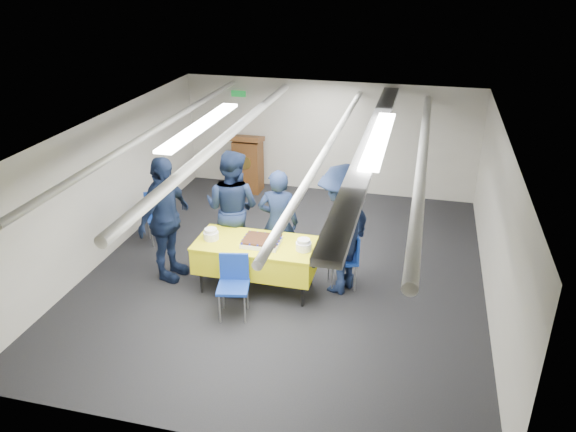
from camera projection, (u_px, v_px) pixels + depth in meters
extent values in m
plane|color=black|center=(287.00, 270.00, 8.89)|extent=(7.00, 7.00, 0.00)
cube|color=beige|center=(328.00, 138.00, 11.48)|extent=(6.00, 0.02, 2.30)
cube|color=beige|center=(108.00, 186.00, 9.06)|extent=(0.02, 7.00, 2.30)
cube|color=beige|center=(496.00, 225.00, 7.75)|extent=(0.02, 7.00, 2.30)
cube|color=silver|center=(287.00, 130.00, 7.93)|extent=(6.00, 7.00, 0.02)
cylinder|color=silver|center=(158.00, 128.00, 8.41)|extent=(0.10, 6.90, 0.10)
cylinder|color=silver|center=(227.00, 136.00, 8.19)|extent=(0.14, 6.90, 0.14)
cylinder|color=silver|center=(328.00, 146.00, 7.87)|extent=(0.10, 6.90, 0.10)
cylinder|color=silver|center=(423.00, 156.00, 7.61)|extent=(0.14, 6.90, 0.14)
cube|color=gray|center=(372.00, 143.00, 7.70)|extent=(0.28, 6.90, 0.08)
cube|color=white|center=(201.00, 126.00, 8.22)|extent=(0.25, 2.60, 0.04)
cube|color=white|center=(379.00, 138.00, 7.65)|extent=(0.25, 2.60, 0.04)
cube|color=#0C591E|center=(238.00, 94.00, 11.54)|extent=(0.30, 0.04, 0.12)
cylinder|color=black|center=(201.00, 282.00, 8.24)|extent=(0.04, 0.04, 0.36)
cylinder|color=black|center=(302.00, 295.00, 7.91)|extent=(0.04, 0.04, 0.36)
cylinder|color=black|center=(216.00, 262.00, 8.78)|extent=(0.04, 0.04, 0.36)
cylinder|color=black|center=(311.00, 274.00, 8.45)|extent=(0.04, 0.04, 0.36)
cube|color=yellow|center=(256.00, 256.00, 8.19)|extent=(1.74, 0.83, 0.39)
cube|color=yellow|center=(256.00, 243.00, 8.10)|extent=(1.76, 0.85, 0.03)
cube|color=white|center=(262.00, 242.00, 8.04)|extent=(0.53, 0.42, 0.06)
cube|color=black|center=(262.00, 239.00, 8.02)|extent=(0.51, 0.40, 0.03)
sphere|color=#0F1892|center=(242.00, 244.00, 7.90)|extent=(0.04, 0.04, 0.04)
sphere|color=#0F1892|center=(250.00, 232.00, 8.24)|extent=(0.04, 0.04, 0.04)
sphere|color=#0F1892|center=(250.00, 244.00, 7.88)|extent=(0.04, 0.04, 0.04)
sphere|color=#0F1892|center=(258.00, 233.00, 8.21)|extent=(0.04, 0.04, 0.04)
sphere|color=#0F1892|center=(258.00, 245.00, 7.85)|extent=(0.04, 0.04, 0.04)
sphere|color=#0F1892|center=(265.00, 234.00, 8.19)|extent=(0.04, 0.04, 0.04)
sphere|color=#0F1892|center=(266.00, 246.00, 7.83)|extent=(0.04, 0.04, 0.04)
sphere|color=#0F1892|center=(273.00, 234.00, 8.16)|extent=(0.04, 0.04, 0.04)
sphere|color=#0F1892|center=(274.00, 247.00, 7.80)|extent=(0.04, 0.04, 0.04)
sphere|color=#0F1892|center=(281.00, 235.00, 8.14)|extent=(0.04, 0.04, 0.04)
sphere|color=#0F1892|center=(243.00, 240.00, 7.99)|extent=(0.04, 0.04, 0.04)
sphere|color=#0F1892|center=(277.00, 244.00, 7.88)|extent=(0.04, 0.04, 0.04)
sphere|color=#0F1892|center=(245.00, 237.00, 8.08)|extent=(0.04, 0.04, 0.04)
sphere|color=#0F1892|center=(279.00, 241.00, 7.97)|extent=(0.04, 0.04, 0.04)
sphere|color=#0F1892|center=(247.00, 235.00, 8.16)|extent=(0.04, 0.04, 0.04)
sphere|color=#0F1892|center=(280.00, 238.00, 8.05)|extent=(0.04, 0.04, 0.04)
cylinder|color=white|center=(211.00, 235.00, 8.18)|extent=(0.22, 0.22, 0.11)
cylinder|color=white|center=(211.00, 230.00, 8.14)|extent=(0.18, 0.18, 0.05)
cylinder|color=white|center=(304.00, 246.00, 7.87)|extent=(0.22, 0.22, 0.12)
cylinder|color=white|center=(304.00, 241.00, 7.84)|extent=(0.18, 0.18, 0.05)
cube|color=brown|center=(248.00, 166.00, 11.69)|extent=(0.55, 0.45, 1.10)
cube|color=brown|center=(247.00, 139.00, 11.41)|extent=(0.62, 0.53, 0.21)
cylinder|color=gold|center=(244.00, 163.00, 11.42)|extent=(0.28, 0.02, 0.28)
cylinder|color=gray|center=(220.00, 309.00, 7.55)|extent=(0.02, 0.02, 0.43)
cylinder|color=gray|center=(245.00, 309.00, 7.54)|extent=(0.02, 0.02, 0.43)
cylinder|color=gray|center=(223.00, 295.00, 7.86)|extent=(0.02, 0.02, 0.43)
cylinder|color=gray|center=(247.00, 296.00, 7.84)|extent=(0.02, 0.02, 0.43)
cube|color=navy|center=(233.00, 287.00, 7.60)|extent=(0.50, 0.50, 0.04)
cube|color=navy|center=(234.00, 266.00, 7.68)|extent=(0.40, 0.12, 0.40)
cylinder|color=gray|center=(329.00, 268.00, 8.54)|extent=(0.02, 0.02, 0.43)
cylinder|color=gray|center=(332.00, 279.00, 8.23)|extent=(0.02, 0.02, 0.43)
cylinder|color=gray|center=(351.00, 267.00, 8.57)|extent=(0.02, 0.02, 0.43)
cylinder|color=gray|center=(355.00, 278.00, 8.26)|extent=(0.02, 0.02, 0.43)
cube|color=navy|center=(342.00, 259.00, 8.30)|extent=(0.54, 0.54, 0.04)
cube|color=navy|center=(356.00, 246.00, 8.23)|extent=(0.17, 0.39, 0.40)
cylinder|color=gray|center=(152.00, 236.00, 9.52)|extent=(0.02, 0.02, 0.43)
cylinder|color=gray|center=(172.00, 232.00, 9.64)|extent=(0.02, 0.02, 0.43)
cylinder|color=gray|center=(149.00, 227.00, 9.81)|extent=(0.02, 0.02, 0.43)
cylinder|color=gray|center=(169.00, 224.00, 9.92)|extent=(0.02, 0.02, 0.43)
cube|color=navy|center=(159.00, 218.00, 9.62)|extent=(0.59, 0.59, 0.04)
cube|color=navy|center=(156.00, 202.00, 9.69)|extent=(0.35, 0.26, 0.40)
imported|color=black|center=(278.00, 223.00, 8.51)|extent=(0.67, 0.48, 1.70)
imported|color=black|center=(232.00, 208.00, 8.77)|extent=(1.02, 0.85, 1.89)
imported|color=black|center=(165.00, 220.00, 8.33)|extent=(0.67, 1.21, 1.94)
imported|color=black|center=(342.00, 230.00, 8.01)|extent=(1.19, 1.44, 1.94)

